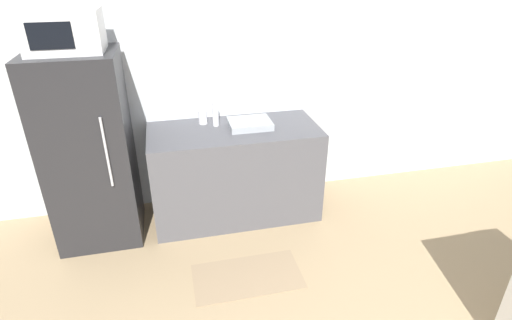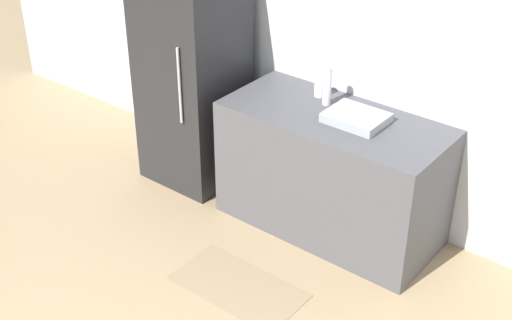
% 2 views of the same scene
% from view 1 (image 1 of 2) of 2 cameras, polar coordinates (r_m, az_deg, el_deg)
% --- Properties ---
extents(wall_back, '(8.00, 0.06, 2.60)m').
position_cam_1_polar(wall_back, '(3.83, -3.64, 12.37)').
color(wall_back, silver).
rests_on(wall_back, ground_plane).
extents(refrigerator, '(0.68, 0.65, 1.64)m').
position_cam_1_polar(refrigerator, '(3.60, -22.69, 1.10)').
color(refrigerator, '#232326').
rests_on(refrigerator, ground_plane).
extents(microwave, '(0.52, 0.41, 0.30)m').
position_cam_1_polar(microwave, '(3.33, -25.73, 16.28)').
color(microwave, white).
rests_on(microwave, refrigerator).
extents(counter, '(1.54, 0.70, 0.89)m').
position_cam_1_polar(counter, '(3.79, -2.98, -1.75)').
color(counter, '#4C4C51').
rests_on(counter, ground_plane).
extents(sink_basin, '(0.38, 0.30, 0.06)m').
position_cam_1_polar(sink_basin, '(3.63, -0.90, 5.21)').
color(sink_basin, '#9EA3A8').
rests_on(sink_basin, counter).
extents(bottle_tall, '(0.06, 0.06, 0.27)m').
position_cam_1_polar(bottle_tall, '(3.64, -5.82, 6.89)').
color(bottle_tall, silver).
rests_on(bottle_tall, counter).
extents(bottle_short, '(0.08, 0.08, 0.13)m').
position_cam_1_polar(bottle_short, '(3.73, -7.60, 6.12)').
color(bottle_short, silver).
rests_on(bottle_short, counter).
extents(kitchen_rug, '(0.85, 0.46, 0.01)m').
position_cam_1_polar(kitchen_rug, '(3.30, -1.24, -16.24)').
color(kitchen_rug, '#937A5B').
rests_on(kitchen_rug, ground_plane).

